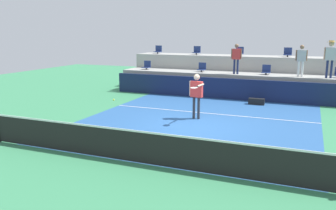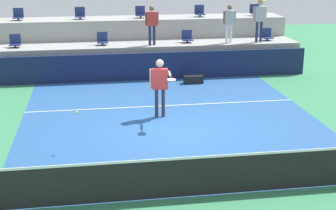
% 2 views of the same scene
% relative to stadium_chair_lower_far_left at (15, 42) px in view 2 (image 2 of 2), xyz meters
% --- Properties ---
extents(ground_plane, '(40.00, 40.00, 0.00)m').
position_rel_stadium_chair_lower_far_left_xyz_m(ground_plane, '(5.30, -7.23, -1.46)').
color(ground_plane, '#388456').
extents(court_inner_paint, '(9.00, 10.00, 0.01)m').
position_rel_stadium_chair_lower_far_left_xyz_m(court_inner_paint, '(5.30, -6.23, -1.46)').
color(court_inner_paint, '#285693').
rests_on(court_inner_paint, ground_plane).
extents(court_service_line, '(9.00, 0.06, 0.00)m').
position_rel_stadium_chair_lower_far_left_xyz_m(court_service_line, '(5.30, -4.83, -1.46)').
color(court_service_line, white).
rests_on(court_service_line, ground_plane).
extents(tennis_net, '(10.48, 0.08, 1.07)m').
position_rel_stadium_chair_lower_far_left_xyz_m(tennis_net, '(5.30, -11.23, -0.97)').
color(tennis_net, black).
rests_on(tennis_net, ground_plane).
extents(sponsor_backboard, '(13.00, 0.16, 1.10)m').
position_rel_stadium_chair_lower_far_left_xyz_m(sponsor_backboard, '(5.30, -1.23, -0.91)').
color(sponsor_backboard, '#141E42').
rests_on(sponsor_backboard, ground_plane).
extents(seating_tier_lower, '(13.00, 1.80, 1.25)m').
position_rel_stadium_chair_lower_far_left_xyz_m(seating_tier_lower, '(5.30, 0.07, -0.84)').
color(seating_tier_lower, '#9E9E99').
rests_on(seating_tier_lower, ground_plane).
extents(seating_tier_upper, '(13.00, 1.80, 2.10)m').
position_rel_stadium_chair_lower_far_left_xyz_m(seating_tier_upper, '(5.30, 1.87, -0.41)').
color(seating_tier_upper, '#9E9E99').
rests_on(seating_tier_upper, ground_plane).
extents(stadium_chair_lower_far_left, '(0.44, 0.40, 0.52)m').
position_rel_stadium_chair_lower_far_left_xyz_m(stadium_chair_lower_far_left, '(0.00, 0.00, 0.00)').
color(stadium_chair_lower_far_left, '#2D2D33').
rests_on(stadium_chair_lower_far_left, seating_tier_lower).
extents(stadium_chair_lower_left, '(0.44, 0.40, 0.52)m').
position_rel_stadium_chair_lower_far_left_xyz_m(stadium_chair_lower_left, '(3.49, 0.00, 0.00)').
color(stadium_chair_lower_left, '#2D2D33').
rests_on(stadium_chair_lower_left, seating_tier_lower).
extents(stadium_chair_lower_right, '(0.44, 0.40, 0.52)m').
position_rel_stadium_chair_lower_far_left_xyz_m(stadium_chair_lower_right, '(7.07, 0.00, 0.00)').
color(stadium_chair_lower_right, '#2D2D33').
rests_on(stadium_chair_lower_right, seating_tier_lower).
extents(stadium_chair_lower_far_right, '(0.44, 0.40, 0.52)m').
position_rel_stadium_chair_lower_far_left_xyz_m(stadium_chair_lower_far_right, '(10.61, 0.00, 0.00)').
color(stadium_chair_lower_far_right, '#2D2D33').
rests_on(stadium_chair_lower_far_right, seating_tier_lower).
extents(stadium_chair_upper_far_left, '(0.44, 0.40, 0.52)m').
position_rel_stadium_chair_lower_far_left_xyz_m(stadium_chair_upper_far_left, '(-0.03, 1.80, 0.85)').
color(stadium_chair_upper_far_left, '#2D2D33').
rests_on(stadium_chair_upper_far_left, seating_tier_upper).
extents(stadium_chair_upper_left, '(0.44, 0.40, 0.52)m').
position_rel_stadium_chair_lower_far_left_xyz_m(stadium_chair_upper_left, '(2.60, 1.80, 0.85)').
color(stadium_chair_upper_left, '#2D2D33').
rests_on(stadium_chair_upper_left, seating_tier_upper).
extents(stadium_chair_upper_center, '(0.44, 0.40, 0.52)m').
position_rel_stadium_chair_lower_far_left_xyz_m(stadium_chair_upper_center, '(5.27, 1.80, 0.85)').
color(stadium_chair_upper_center, '#2D2D33').
rests_on(stadium_chair_upper_center, seating_tier_upper).
extents(stadium_chair_upper_right, '(0.44, 0.40, 0.52)m').
position_rel_stadium_chair_lower_far_left_xyz_m(stadium_chair_upper_right, '(8.00, 1.80, 0.85)').
color(stadium_chair_upper_right, '#2D2D33').
rests_on(stadium_chair_upper_right, seating_tier_upper).
extents(stadium_chair_upper_far_right, '(0.44, 0.40, 0.52)m').
position_rel_stadium_chair_lower_far_left_xyz_m(stadium_chair_upper_far_right, '(10.61, 1.80, 0.85)').
color(stadium_chair_upper_far_right, '#2D2D33').
rests_on(stadium_chair_upper_far_right, seating_tier_upper).
extents(tennis_player, '(0.66, 1.27, 1.83)m').
position_rel_stadium_chair_lower_far_left_xyz_m(tennis_player, '(5.06, -5.96, -0.33)').
color(tennis_player, '#2D2D33').
rests_on(tennis_player, ground_plane).
extents(spectator_in_grey, '(0.57, 0.23, 1.61)m').
position_rel_stadium_chair_lower_far_left_xyz_m(spectator_in_grey, '(5.52, -0.38, 0.75)').
color(spectator_in_grey, navy).
rests_on(spectator_in_grey, seating_tier_lower).
extents(spectator_in_white, '(0.57, 0.24, 1.60)m').
position_rel_stadium_chair_lower_far_left_xyz_m(spectator_in_white, '(8.78, -0.38, 0.74)').
color(spectator_in_white, white).
rests_on(spectator_in_white, seating_tier_lower).
extents(spectator_with_hat, '(0.62, 0.48, 1.84)m').
position_rel_stadium_chair_lower_far_left_xyz_m(spectator_with_hat, '(10.10, -0.38, 0.93)').
color(spectator_with_hat, navy).
rests_on(spectator_with_hat, seating_tier_lower).
extents(tennis_ball, '(0.07, 0.07, 0.07)m').
position_rel_stadium_chair_lower_far_left_xyz_m(tennis_ball, '(2.60, -8.25, -0.44)').
color(tennis_ball, '#CCE033').
extents(equipment_bag, '(0.76, 0.28, 0.30)m').
position_rel_stadium_chair_lower_far_left_xyz_m(equipment_bag, '(6.93, -2.09, -1.31)').
color(equipment_bag, black).
rests_on(equipment_bag, ground_plane).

